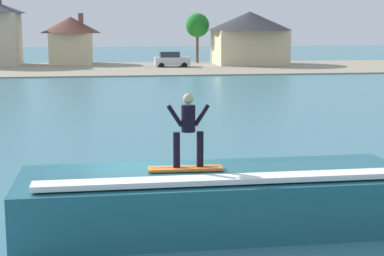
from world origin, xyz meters
The scene contains 9 objects.
ground_plane centered at (0.00, 0.00, 0.00)m, with size 260.00×260.00×0.00m, color teal.
wave_crest centered at (1.73, -1.18, 0.69)m, with size 9.22×3.06×1.47m.
surfboard centered at (0.96, -1.37, 1.50)m, with size 1.72×0.49×0.06m.
surfer centered at (1.04, -1.34, 2.47)m, with size 0.99×0.32×1.70m.
shoreline_bank centered at (0.00, 53.37, 0.07)m, with size 120.00×21.42×0.13m.
car_far_shore centered at (7.30, 54.51, 0.95)m, with size 4.02×2.18×1.86m.
house_gabled_white centered at (17.29, 57.81, 3.76)m, with size 10.39×10.39×6.48m.
house_small_cottage centered at (-4.24, 61.76, 3.35)m, with size 7.41×7.41×6.28m.
tree_tall_bare centered at (11.49, 61.80, 4.80)m, with size 3.01×3.01×6.35m.
Camera 1 is at (-0.94, -14.78, 4.72)m, focal length 56.69 mm.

